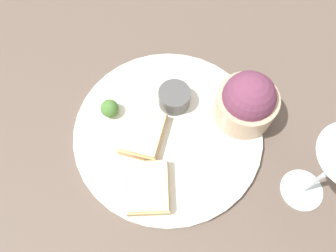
# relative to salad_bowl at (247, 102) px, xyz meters

# --- Properties ---
(ground_plane) EXTENTS (4.00, 4.00, 0.00)m
(ground_plane) POSITION_rel_salad_bowl_xyz_m (0.06, -0.13, -0.06)
(ground_plane) COLOR brown
(dinner_plate) EXTENTS (0.35, 0.35, 0.01)m
(dinner_plate) POSITION_rel_salad_bowl_xyz_m (0.06, -0.13, -0.05)
(dinner_plate) COLOR silver
(dinner_plate) RESTS_ON ground_plane
(salad_bowl) EXTENTS (0.11, 0.11, 0.11)m
(salad_bowl) POSITION_rel_salad_bowl_xyz_m (0.00, 0.00, 0.00)
(salad_bowl) COLOR tan
(salad_bowl) RESTS_ON dinner_plate
(sauce_ramekin) EXTENTS (0.06, 0.06, 0.04)m
(sauce_ramekin) POSITION_rel_salad_bowl_xyz_m (0.00, -0.13, -0.03)
(sauce_ramekin) COLOR #4C4C4C
(sauce_ramekin) RESTS_ON dinner_plate
(cheese_toast_near) EXTENTS (0.10, 0.09, 0.03)m
(cheese_toast_near) POSITION_rel_salad_bowl_xyz_m (0.18, -0.14, -0.03)
(cheese_toast_near) COLOR tan
(cheese_toast_near) RESTS_ON dinner_plate
(cheese_toast_far) EXTENTS (0.09, 0.07, 0.03)m
(cheese_toast_far) POSITION_rel_salad_bowl_xyz_m (0.08, -0.17, -0.03)
(cheese_toast_far) COLOR tan
(cheese_toast_far) RESTS_ON dinner_plate
(garnish) EXTENTS (0.03, 0.03, 0.03)m
(garnish) POSITION_rel_salad_bowl_xyz_m (0.05, -0.24, -0.03)
(garnish) COLOR #477533
(garnish) RESTS_ON dinner_plate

